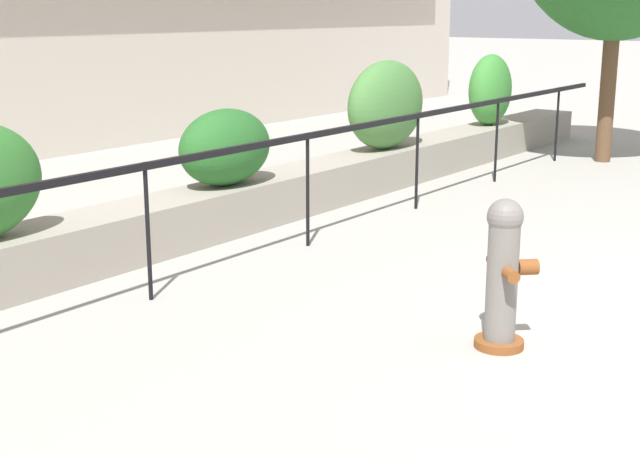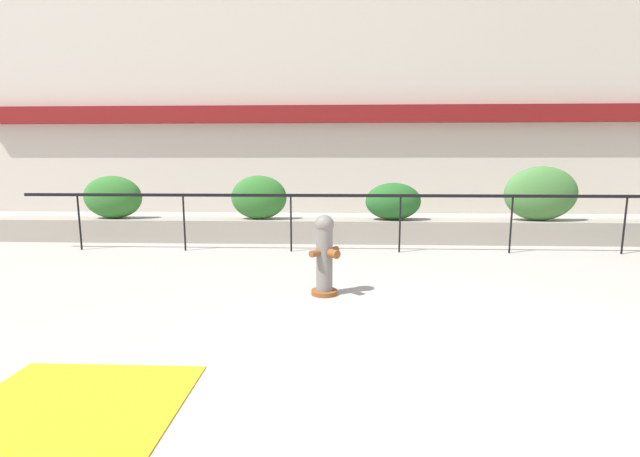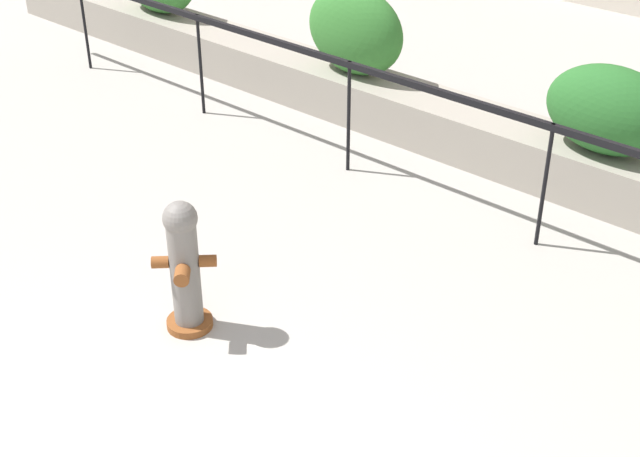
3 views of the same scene
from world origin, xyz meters
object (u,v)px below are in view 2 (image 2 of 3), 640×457
at_px(hedge_bush_1, 259,197).
at_px(hedge_bush_3, 541,194).
at_px(hedge_bush_0, 113,197).
at_px(fire_hydrant, 325,254).
at_px(hedge_bush_2, 393,201).

xyz_separation_m(hedge_bush_1, hedge_bush_3, (6.15, 0.00, 0.10)).
distance_m(hedge_bush_0, fire_hydrant, 6.26).
relative_size(hedge_bush_1, fire_hydrant, 1.15).
bearing_deg(hedge_bush_3, hedge_bush_0, 180.00).
bearing_deg(hedge_bush_0, hedge_bush_2, 0.00).
height_order(hedge_bush_1, fire_hydrant, hedge_bush_1).
xyz_separation_m(hedge_bush_0, hedge_bush_2, (6.29, 0.00, -0.07)).
distance_m(hedge_bush_3, fire_hydrant, 6.03).
distance_m(hedge_bush_0, hedge_bush_1, 3.32).
bearing_deg(hedge_bush_0, hedge_bush_3, 0.00).
bearing_deg(hedge_bush_0, hedge_bush_1, 0.00).
relative_size(hedge_bush_3, fire_hydrant, 1.45).
bearing_deg(hedge_bush_1, hedge_bush_0, 180.00).
bearing_deg(hedge_bush_1, hedge_bush_2, 0.00).
xyz_separation_m(hedge_bush_0, hedge_bush_1, (3.32, 0.00, 0.01)).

